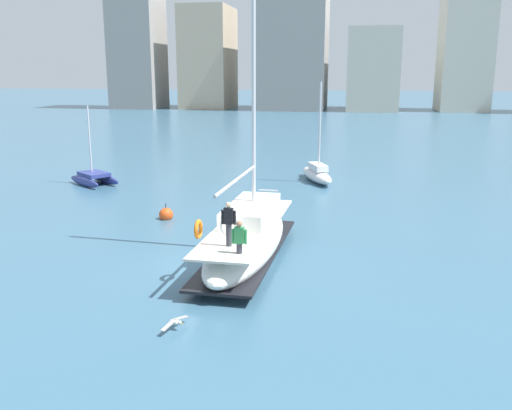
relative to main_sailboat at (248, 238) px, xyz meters
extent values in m
plane|color=#38607A|center=(-1.15, -1.15, -0.91)|extent=(400.00, 400.00, 0.00)
ellipsoid|color=white|center=(0.00, -0.08, -0.21)|extent=(2.75, 9.68, 1.40)
cube|color=black|center=(0.00, -0.08, -0.53)|extent=(2.77, 9.49, 0.10)
cube|color=beige|center=(0.00, -0.08, 0.53)|extent=(2.54, 9.19, 0.08)
cube|color=white|center=(0.02, 0.64, 0.92)|extent=(1.84, 4.38, 0.70)
cylinder|color=silver|center=(0.04, 1.12, 6.52)|extent=(0.16, 0.16, 11.91)
cylinder|color=#B7B7BC|center=(-0.06, -1.75, 2.69)|extent=(0.33, 5.76, 0.12)
cylinder|color=silver|center=(0.16, 4.34, 1.04)|extent=(0.90, 0.09, 0.06)
torus|color=orange|center=(-1.27, -2.67, 1.04)|extent=(0.17, 0.70, 0.70)
cylinder|color=#33333D|center=(-0.11, -2.95, 0.97)|extent=(0.20, 0.20, 0.80)
cube|color=black|center=(-0.11, -2.95, 1.65)|extent=(0.33, 0.21, 0.56)
sphere|color=beige|center=(-0.11, -2.95, 2.04)|extent=(0.20, 0.20, 0.20)
cylinder|color=black|center=(-0.33, -2.95, 1.60)|extent=(0.09, 0.09, 0.50)
cylinder|color=black|center=(0.11, -2.96, 1.60)|extent=(0.09, 0.09, 0.50)
cylinder|color=#33333D|center=(0.42, -3.69, 0.74)|extent=(0.20, 0.20, 0.35)
cube|color=#338C4C|center=(0.42, -3.69, 1.20)|extent=(0.33, 0.21, 0.56)
sphere|color=#9E7051|center=(0.42, -3.69, 1.59)|extent=(0.20, 0.20, 0.20)
cylinder|color=#338C4C|center=(0.20, -3.68, 1.15)|extent=(0.09, 0.09, 0.50)
cylinder|color=#338C4C|center=(0.64, -3.70, 1.15)|extent=(0.09, 0.09, 0.50)
torus|color=silver|center=(-0.10, -2.71, 1.19)|extent=(0.76, 0.09, 0.76)
ellipsoid|color=white|center=(1.59, 16.99, -0.49)|extent=(3.06, 5.32, 0.85)
cube|color=white|center=(1.69, 16.75, 0.13)|extent=(1.51, 2.24, 0.40)
cylinder|color=silver|center=(1.73, 16.63, 2.86)|extent=(0.13, 0.13, 5.86)
ellipsoid|color=navy|center=(-13.36, 12.73, -0.61)|extent=(3.26, 2.62, 0.61)
ellipsoid|color=navy|center=(-12.50, 13.87, -0.61)|extent=(3.26, 2.62, 0.61)
cube|color=navy|center=(-12.93, 13.30, -0.20)|extent=(2.52, 2.40, 0.24)
cylinder|color=silver|center=(-13.16, 13.47, 2.10)|extent=(0.11, 0.11, 4.35)
ellipsoid|color=silver|center=(-0.93, -6.60, -0.68)|extent=(0.40, 0.29, 0.16)
sphere|color=silver|center=(-0.76, -6.67, -0.65)|extent=(0.11, 0.11, 0.11)
cone|color=gold|center=(-0.70, -6.69, -0.66)|extent=(0.08, 0.06, 0.04)
cube|color=#9E9993|center=(-0.83, -6.33, -0.66)|extent=(0.33, 0.59, 0.15)
cube|color=#9E9993|center=(-1.04, -6.88, -0.66)|extent=(0.33, 0.59, 0.15)
sphere|color=#EA4C19|center=(-5.32, 5.54, -0.69)|extent=(0.72, 0.72, 0.72)
cylinder|color=black|center=(-5.32, 5.54, -0.39)|extent=(0.04, 0.04, 0.60)
cube|color=gray|center=(-38.87, 88.60, 12.24)|extent=(9.02, 10.09, 26.30)
cube|color=#C6AD8E|center=(-25.26, 91.66, 8.85)|extent=(9.10, 13.43, 19.53)
cube|color=gray|center=(-8.11, 91.07, 9.80)|extent=(12.48, 16.06, 21.42)
cube|color=beige|center=(6.89, 91.25, 6.57)|extent=(9.35, 16.33, 14.97)
cube|color=beige|center=(23.35, 91.23, 9.50)|extent=(8.68, 11.15, 20.83)
camera|label=1|loc=(4.06, -21.32, 6.52)|focal=39.73mm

